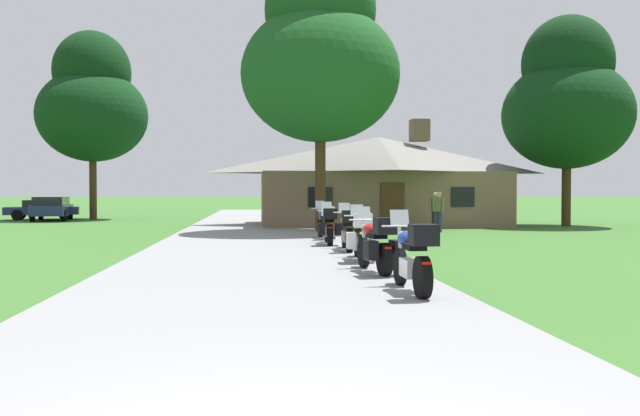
% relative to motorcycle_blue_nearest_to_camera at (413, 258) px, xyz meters
% --- Properties ---
extents(ground_plane, '(500.00, 500.00, 0.00)m').
position_rel_motorcycle_blue_nearest_to_camera_xyz_m(ground_plane, '(-2.40, 13.40, -0.62)').
color(ground_plane, '#386628').
extents(asphalt_driveway, '(6.40, 80.00, 0.06)m').
position_rel_motorcycle_blue_nearest_to_camera_xyz_m(asphalt_driveway, '(-2.40, 11.40, -0.59)').
color(asphalt_driveway, gray).
rests_on(asphalt_driveway, ground).
extents(motorcycle_blue_nearest_to_camera, '(0.66, 2.08, 1.30)m').
position_rel_motorcycle_blue_nearest_to_camera_xyz_m(motorcycle_blue_nearest_to_camera, '(0.00, 0.00, 0.00)').
color(motorcycle_blue_nearest_to_camera, black).
rests_on(motorcycle_blue_nearest_to_camera, asphalt_driveway).
extents(motorcycle_red_second_in_row, '(0.87, 2.08, 1.30)m').
position_rel_motorcycle_blue_nearest_to_camera_xyz_m(motorcycle_red_second_in_row, '(-0.10, 2.57, -0.01)').
color(motorcycle_red_second_in_row, black).
rests_on(motorcycle_red_second_in_row, asphalt_driveway).
extents(motorcycle_silver_third_in_row, '(0.79, 2.08, 1.30)m').
position_rel_motorcycle_blue_nearest_to_camera_xyz_m(motorcycle_silver_third_in_row, '(-0.04, 4.99, -0.01)').
color(motorcycle_silver_third_in_row, black).
rests_on(motorcycle_silver_third_in_row, asphalt_driveway).
extents(motorcycle_yellow_fourth_in_row, '(0.66, 2.08, 1.30)m').
position_rel_motorcycle_blue_nearest_to_camera_xyz_m(motorcycle_yellow_fourth_in_row, '(0.03, 7.71, 0.00)').
color(motorcycle_yellow_fourth_in_row, black).
rests_on(motorcycle_yellow_fourth_in_row, asphalt_driveway).
extents(motorcycle_orange_fifth_in_row, '(0.76, 2.08, 1.30)m').
position_rel_motorcycle_blue_nearest_to_camera_xyz_m(motorcycle_orange_fifth_in_row, '(-0.25, 9.83, -0.01)').
color(motorcycle_orange_fifth_in_row, black).
rests_on(motorcycle_orange_fifth_in_row, asphalt_driveway).
extents(motorcycle_blue_farthest_in_row, '(0.67, 2.08, 1.30)m').
position_rel_motorcycle_blue_nearest_to_camera_xyz_m(motorcycle_blue_farthest_in_row, '(-0.10, 12.41, 0.00)').
color(motorcycle_blue_farthest_in_row, black).
rests_on(motorcycle_blue_farthest_in_row, asphalt_driveway).
extents(stone_lodge, '(12.45, 7.20, 5.36)m').
position_rel_motorcycle_blue_nearest_to_camera_xyz_m(stone_lodge, '(3.71, 22.67, 1.68)').
color(stone_lodge, brown).
rests_on(stone_lodge, ground).
extents(bystander_olive_shirt_near_lodge, '(0.54, 0.29, 1.67)m').
position_rel_motorcycle_blue_nearest_to_camera_xyz_m(bystander_olive_shirt_near_lodge, '(5.25, 17.58, 0.31)').
color(bystander_olive_shirt_near_lodge, black).
rests_on(bystander_olive_shirt_near_lodge, ground).
extents(bystander_olive_shirt_beside_signpost, '(0.36, 0.50, 1.69)m').
position_rel_motorcycle_blue_nearest_to_camera_xyz_m(bystander_olive_shirt_beside_signpost, '(5.11, 16.56, 0.33)').
color(bystander_olive_shirt_beside_signpost, navy).
rests_on(bystander_olive_shirt_beside_signpost, ground).
extents(tree_left_far, '(6.64, 6.64, 11.52)m').
position_rel_motorcycle_blue_nearest_to_camera_xyz_m(tree_left_far, '(-12.41, 31.38, 6.54)').
color(tree_left_far, '#422D19').
rests_on(tree_left_far, ground).
extents(tree_by_lodge_front, '(6.55, 6.55, 11.60)m').
position_rel_motorcycle_blue_nearest_to_camera_xyz_m(tree_by_lodge_front, '(0.18, 16.89, 6.68)').
color(tree_by_lodge_front, '#422D19').
rests_on(tree_by_lodge_front, ground).
extents(tree_right_of_lodge, '(6.24, 6.24, 10.31)m').
position_rel_motorcycle_blue_nearest_to_camera_xyz_m(tree_right_of_lodge, '(12.72, 20.81, 5.59)').
color(tree_right_of_lodge, '#422D19').
rests_on(tree_right_of_lodge, ground).
extents(parked_navy_suv_far_left, '(2.46, 4.81, 1.40)m').
position_rel_motorcycle_blue_nearest_to_camera_xyz_m(parked_navy_suv_far_left, '(-14.45, 29.96, 0.16)').
color(parked_navy_suv_far_left, navy).
rests_on(parked_navy_suv_far_left, ground).
extents(parked_navy_sedan_far_left, '(4.50, 2.71, 1.20)m').
position_rel_motorcycle_blue_nearest_to_camera_xyz_m(parked_navy_sedan_far_left, '(-15.42, 31.26, 0.02)').
color(parked_navy_sedan_far_left, navy).
rests_on(parked_navy_sedan_far_left, ground).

